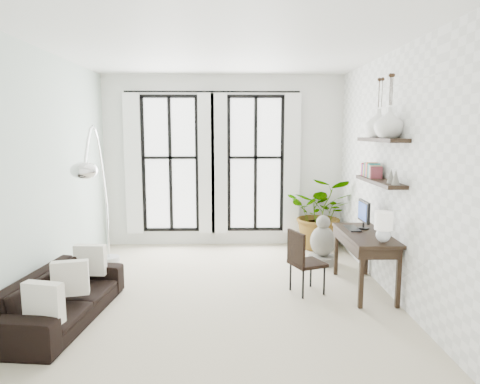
{
  "coord_description": "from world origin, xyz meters",
  "views": [
    {
      "loc": [
        0.14,
        -5.57,
        2.15
      ],
      "look_at": [
        0.26,
        0.3,
        1.33
      ],
      "focal_mm": 32.0,
      "sensor_mm": 36.0,
      "label": 1
    }
  ],
  "objects_px": {
    "desk_chair": "(302,258)",
    "arc_lamp": "(96,162)",
    "buddha": "(323,244)",
    "desk": "(366,238)",
    "sofa": "(63,297)",
    "plant": "(321,213)"
  },
  "relations": [
    {
      "from": "desk_chair",
      "to": "arc_lamp",
      "type": "height_order",
      "value": "arc_lamp"
    },
    {
      "from": "desk_chair",
      "to": "buddha",
      "type": "distance_m",
      "value": 1.4
    },
    {
      "from": "desk",
      "to": "buddha",
      "type": "height_order",
      "value": "desk"
    },
    {
      "from": "sofa",
      "to": "desk",
      "type": "distance_m",
      "value": 3.86
    },
    {
      "from": "sofa",
      "to": "arc_lamp",
      "type": "xyz_separation_m",
      "value": [
        0.1,
        1.12,
        1.47
      ]
    },
    {
      "from": "sofa",
      "to": "plant",
      "type": "height_order",
      "value": "plant"
    },
    {
      "from": "sofa",
      "to": "arc_lamp",
      "type": "relative_size",
      "value": 0.78
    },
    {
      "from": "plant",
      "to": "desk_chair",
      "type": "xyz_separation_m",
      "value": [
        -0.72,
        -2.24,
        -0.18
      ]
    },
    {
      "from": "plant",
      "to": "desk_chair",
      "type": "bearing_deg",
      "value": -107.85
    },
    {
      "from": "plant",
      "to": "desk",
      "type": "bearing_deg",
      "value": -86.4
    },
    {
      "from": "plant",
      "to": "arc_lamp",
      "type": "bearing_deg",
      "value": -151.91
    },
    {
      "from": "desk",
      "to": "arc_lamp",
      "type": "height_order",
      "value": "arc_lamp"
    },
    {
      "from": "desk",
      "to": "buddha",
      "type": "bearing_deg",
      "value": 104.29
    },
    {
      "from": "desk",
      "to": "arc_lamp",
      "type": "distance_m",
      "value": 3.79
    },
    {
      "from": "sofa",
      "to": "desk",
      "type": "height_order",
      "value": "desk"
    },
    {
      "from": "desk_chair",
      "to": "arc_lamp",
      "type": "distance_m",
      "value": 3.08
    },
    {
      "from": "desk",
      "to": "desk_chair",
      "type": "bearing_deg",
      "value": -175.98
    },
    {
      "from": "sofa",
      "to": "desk_chair",
      "type": "bearing_deg",
      "value": -69.08
    },
    {
      "from": "sofa",
      "to": "buddha",
      "type": "distance_m",
      "value": 3.99
    },
    {
      "from": "desk",
      "to": "plant",
      "type": "bearing_deg",
      "value": 93.6
    },
    {
      "from": "plant",
      "to": "buddha",
      "type": "distance_m",
      "value": 1.03
    },
    {
      "from": "sofa",
      "to": "buddha",
      "type": "relative_size",
      "value": 2.36
    }
  ]
}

